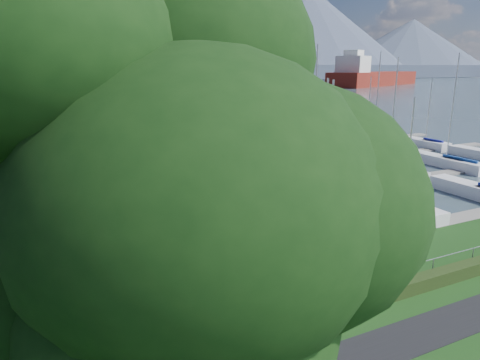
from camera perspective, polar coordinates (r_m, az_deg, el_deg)
path at (r=19.30m, az=21.00°, el=-19.24°), size 160.00×2.00×0.04m
water at (r=273.98m, az=-23.70°, el=11.38°), size 800.00×540.00×0.20m
hedge at (r=20.66m, az=15.71°, el=-15.24°), size 80.00×0.70×0.70m
fence at (r=20.51m, az=15.13°, el=-12.71°), size 80.00×0.04×0.04m
foothill at (r=343.74m, az=-24.39°, el=12.85°), size 900.00×80.00×12.00m
mountains at (r=420.13m, az=-24.36°, el=18.58°), size 1190.00×360.00×115.00m
docks at (r=42.74m, az=-8.20°, el=0.17°), size 90.00×41.60×0.25m
tree at (r=6.74m, az=-14.03°, el=-1.04°), size 7.90×7.66×12.81m
crane at (r=40.41m, az=-11.32°, el=7.21°), size 6.63×13.19×22.35m
cargo_ship_mid at (r=243.80m, az=-10.00°, el=13.02°), size 105.48×30.23×21.50m
cargo_ship_east at (r=267.76m, az=17.23°, el=12.77°), size 89.04×54.04×21.50m
sailboat_fleet at (r=44.33m, az=-10.49°, el=7.99°), size 73.59×48.50×13.01m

